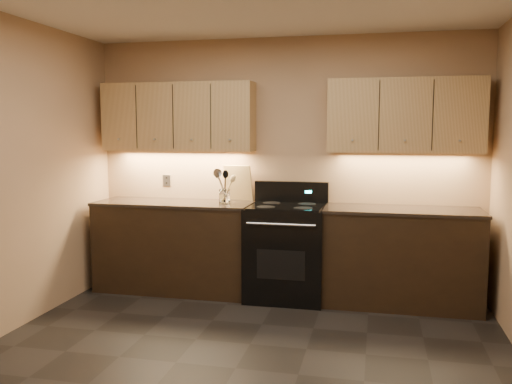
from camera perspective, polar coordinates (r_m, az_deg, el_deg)
floor at (r=4.00m, az=-2.17°, el=-18.06°), size 4.00×4.00×0.00m
wall_back at (r=5.61m, az=3.03°, el=2.80°), size 4.00×0.04×2.60m
counter_left at (r=5.73m, az=-8.51°, el=-5.62°), size 1.62×0.62×0.93m
counter_right at (r=5.36m, az=15.04°, el=-6.63°), size 1.46×0.62×0.93m
stove at (r=5.40m, az=3.24°, el=-6.16°), size 0.76×0.68×1.14m
upper_cab_left at (r=5.74m, az=-8.19°, el=7.82°), size 1.60×0.30×0.70m
upper_cab_right at (r=5.37m, az=15.40°, el=7.74°), size 1.44×0.30×0.70m
outlet_plate at (r=5.97m, az=-9.38°, el=1.21°), size 0.08×0.01×0.12m
utensil_crock at (r=5.48m, az=-3.33°, el=-0.51°), size 0.13×0.13×0.14m
cutting_board at (r=5.67m, az=-1.86°, el=0.97°), size 0.32×0.16×0.37m
wooden_spoon at (r=5.46m, az=-3.57°, el=0.48°), size 0.16×0.13×0.29m
black_spoon at (r=5.49m, az=-3.35°, el=0.77°), size 0.11×0.17×0.34m
steel_spatula at (r=5.46m, az=-2.96°, el=0.70°), size 0.21×0.12×0.35m
steel_skimmer at (r=5.45m, az=-2.95°, el=0.71°), size 0.21×0.10×0.34m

